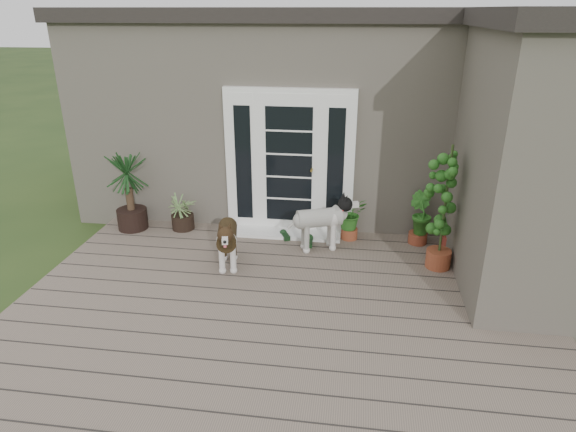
# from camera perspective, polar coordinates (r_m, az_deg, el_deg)

# --- Properties ---
(deck) EXTENTS (6.20, 4.60, 0.12)m
(deck) POSITION_cam_1_polar(r_m,az_deg,el_deg) (5.81, -0.90, -11.03)
(deck) COLOR #6B5B4C
(deck) RESTS_ON ground
(house_main) EXTENTS (7.40, 4.00, 3.10)m
(house_main) POSITION_cam_1_polar(r_m,az_deg,el_deg) (9.22, 3.20, 11.81)
(house_main) COLOR #665E54
(house_main) RESTS_ON ground
(roof_main) EXTENTS (7.60, 4.20, 0.20)m
(roof_main) POSITION_cam_1_polar(r_m,az_deg,el_deg) (9.05, 3.44, 22.12)
(roof_main) COLOR #2D2826
(roof_main) RESTS_ON house_main
(house_wing) EXTENTS (1.60, 2.40, 3.10)m
(house_wing) POSITION_cam_1_polar(r_m,az_deg,el_deg) (6.48, 27.03, 4.67)
(house_wing) COLOR #665E54
(house_wing) RESTS_ON ground
(roof_wing) EXTENTS (1.80, 2.60, 0.20)m
(roof_wing) POSITION_cam_1_polar(r_m,az_deg,el_deg) (6.25, 29.83, 19.16)
(roof_wing) COLOR #2D2826
(roof_wing) RESTS_ON house_wing
(door_unit) EXTENTS (1.90, 0.14, 2.15)m
(door_unit) POSITION_cam_1_polar(r_m,az_deg,el_deg) (7.34, 0.15, 6.15)
(door_unit) COLOR white
(door_unit) RESTS_ON deck
(door_step) EXTENTS (1.60, 0.40, 0.05)m
(door_step) POSITION_cam_1_polar(r_m,az_deg,el_deg) (7.52, -0.06, -1.97)
(door_step) COLOR white
(door_step) RESTS_ON deck
(brindle_dog) EXTENTS (0.51, 0.85, 0.67)m
(brindle_dog) POSITION_cam_1_polar(r_m,az_deg,el_deg) (6.54, -6.95, -3.12)
(brindle_dog) COLOR #392A15
(brindle_dog) RESTS_ON deck
(white_dog) EXTENTS (0.91, 0.63, 0.70)m
(white_dog) POSITION_cam_1_polar(r_m,az_deg,el_deg) (6.97, 3.58, -1.19)
(white_dog) COLOR silver
(white_dog) RESTS_ON deck
(spider_plant) EXTENTS (0.69, 0.69, 0.61)m
(spider_plant) POSITION_cam_1_polar(r_m,az_deg,el_deg) (7.79, -12.05, 0.64)
(spider_plant) COLOR #799058
(spider_plant) RESTS_ON deck
(yucca) EXTENTS (1.09, 1.09, 1.24)m
(yucca) POSITION_cam_1_polar(r_m,az_deg,el_deg) (7.90, -17.78, 2.81)
(yucca) COLOR black
(yucca) RESTS_ON deck
(herb_a) EXTENTS (0.58, 0.58, 0.58)m
(herb_a) POSITION_cam_1_polar(r_m,az_deg,el_deg) (7.35, 7.11, -0.48)
(herb_a) COLOR #255317
(herb_a) RESTS_ON deck
(herb_b) EXTENTS (0.53, 0.53, 0.56)m
(herb_b) POSITION_cam_1_polar(r_m,az_deg,el_deg) (7.41, 14.78, -1.02)
(herb_b) COLOR #185618
(herb_b) RESTS_ON deck
(herb_c) EXTENTS (0.35, 0.35, 0.48)m
(herb_c) POSITION_cam_1_polar(r_m,az_deg,el_deg) (7.47, 18.37, -1.58)
(herb_c) COLOR #1B5618
(herb_c) RESTS_ON deck
(sapling) EXTENTS (0.52, 0.52, 1.72)m
(sapling) POSITION_cam_1_polar(r_m,az_deg,el_deg) (6.57, 17.55, 1.04)
(sapling) COLOR #225117
(sapling) RESTS_ON deck
(clog_left) EXTENTS (0.24, 0.31, 0.08)m
(clog_left) POSITION_cam_1_polar(r_m,az_deg,el_deg) (7.41, -0.35, -2.23)
(clog_left) COLOR black
(clog_left) RESTS_ON deck
(clog_right) EXTENTS (0.17, 0.32, 0.10)m
(clog_right) POSITION_cam_1_polar(r_m,az_deg,el_deg) (7.22, 2.40, -2.91)
(clog_right) COLOR black
(clog_right) RESTS_ON deck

